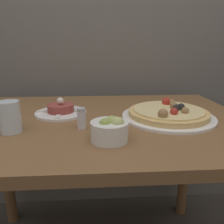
# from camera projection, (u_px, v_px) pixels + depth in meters

# --- Properties ---
(dining_table) EXTENTS (1.19, 0.80, 0.77)m
(dining_table) POSITION_uv_depth(u_px,v_px,m) (97.00, 143.00, 0.89)
(dining_table) COLOR brown
(dining_table) RESTS_ON ground_plane
(pizza_plate) EXTENTS (0.36, 0.36, 0.06)m
(pizza_plate) POSITION_uv_depth(u_px,v_px,m) (168.00, 113.00, 0.85)
(pizza_plate) COLOR white
(pizza_plate) RESTS_ON dining_table
(tartare_plate) EXTENTS (0.21, 0.21, 0.07)m
(tartare_plate) POSITION_uv_depth(u_px,v_px,m) (61.00, 110.00, 0.90)
(tartare_plate) COLOR white
(tartare_plate) RESTS_ON dining_table
(small_bowl) EXTENTS (0.11, 0.11, 0.07)m
(small_bowl) POSITION_uv_depth(u_px,v_px,m) (110.00, 129.00, 0.64)
(small_bowl) COLOR white
(small_bowl) RESTS_ON dining_table
(drinking_glass) EXTENTS (0.07, 0.07, 0.10)m
(drinking_glass) POSITION_uv_depth(u_px,v_px,m) (10.00, 117.00, 0.70)
(drinking_glass) COLOR silver
(drinking_glass) RESTS_ON dining_table
(salt_shaker) EXTENTS (0.03, 0.03, 0.07)m
(salt_shaker) POSITION_uv_depth(u_px,v_px,m) (82.00, 119.00, 0.73)
(salt_shaker) COLOR silver
(salt_shaker) RESTS_ON dining_table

